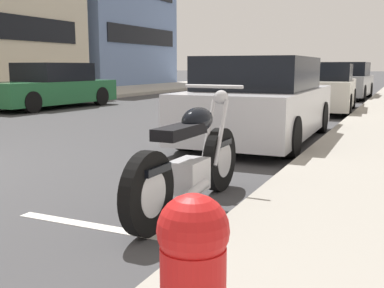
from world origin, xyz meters
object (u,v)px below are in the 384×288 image
object	(u,v)px
parked_motorcycle	(191,163)
parked_car_second_in_row	(345,81)
crossing_truck	(279,73)
car_opposite_curb	(51,87)
parked_car_near_corner	(321,89)
parked_car_across_street	(261,102)

from	to	relation	value
parked_motorcycle	parked_car_second_in_row	bearing A→B (deg)	2.85
crossing_truck	car_opposite_curb	distance (m)	19.04
parked_car_near_corner	parked_car_second_in_row	world-z (taller)	parked_car_second_in_row
parked_car_second_in_row	parked_car_across_street	bearing A→B (deg)	-178.97
parked_car_near_corner	parked_car_second_in_row	size ratio (longest dim) A/B	1.05
parked_car_across_street	car_opposite_curb	bearing A→B (deg)	63.96
parked_car_near_corner	crossing_truck	xyz separation A→B (m)	(16.56, 5.45, 0.24)
parked_car_across_street	car_opposite_curb	size ratio (longest dim) A/B	0.94
parked_car_near_corner	crossing_truck	size ratio (longest dim) A/B	0.81
parked_motorcycle	car_opposite_curb	distance (m)	11.67
parked_car_second_in_row	crossing_truck	world-z (taller)	crossing_truck
parked_motorcycle	crossing_truck	distance (m)	27.41
car_opposite_curb	parked_motorcycle	bearing A→B (deg)	51.28
parked_car_second_in_row	car_opposite_curb	distance (m)	11.64
parked_car_near_corner	car_opposite_curb	bearing A→B (deg)	102.19
parked_motorcycle	parked_car_near_corner	size ratio (longest dim) A/B	0.50
parked_car_near_corner	car_opposite_curb	size ratio (longest dim) A/B	0.92
parked_motorcycle	parked_car_near_corner	bearing A→B (deg)	3.81
parked_car_across_street	crossing_truck	size ratio (longest dim) A/B	0.82
parked_car_near_corner	parked_car_second_in_row	bearing A→B (deg)	-3.26
crossing_truck	car_opposite_curb	bearing A→B (deg)	77.05
parked_car_second_in_row	car_opposite_curb	xyz separation A→B (m)	(-8.43, 8.02, -0.05)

